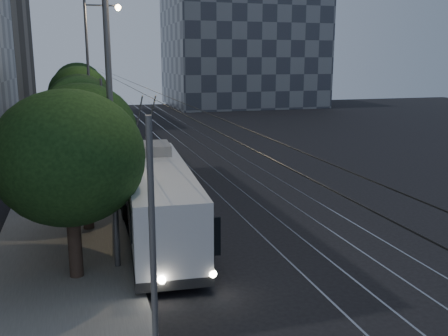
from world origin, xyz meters
TOP-DOWN VIEW (x-y plane):
  - ground at (0.00, 0.00)m, footprint 120.00×120.00m
  - sidewalk at (-7.50, 20.00)m, footprint 5.00×90.00m
  - tram_rails at (2.50, 20.00)m, footprint 4.52×90.00m
  - overhead_wires at (-4.97, 20.00)m, footprint 2.23×90.00m
  - building_distant_right at (18.00, 55.00)m, footprint 22.00×18.00m
  - trolleybus at (-3.78, -0.54)m, footprint 3.12×11.49m
  - pickup_silver at (-3.80, 12.67)m, footprint 4.38×6.05m
  - car_white_a at (-3.85, 18.22)m, footprint 2.68×4.44m
  - car_white_b at (-4.18, 20.02)m, footprint 3.19×5.04m
  - car_white_c at (-4.30, 27.08)m, footprint 1.65×3.95m
  - car_white_d at (-4.30, 29.50)m, footprint 2.80×4.72m
  - tree_0 at (-7.00, -3.98)m, footprint 4.73×4.73m
  - tree_1 at (-6.50, 0.78)m, footprint 4.34×4.34m
  - tree_2 at (-6.50, 13.18)m, footprint 4.21×4.21m
  - tree_3 at (-6.50, 21.59)m, footprint 4.76×4.76m
  - tree_4 at (-6.88, 29.82)m, footprint 3.89×3.89m
  - tree_5 at (-6.50, 35.59)m, footprint 5.03×5.03m
  - streetlamp_near at (-5.21, -3.51)m, footprint 2.73×0.44m
  - streetlamp_far at (-5.33, 19.27)m, footprint 2.71×0.44m

SIDE VIEW (x-z plane):
  - ground at x=0.00m, z-range 0.00..0.00m
  - tram_rails at x=2.50m, z-range 0.00..0.02m
  - sidewalk at x=-7.50m, z-range 0.00..0.15m
  - car_white_c at x=-4.30m, z-range 0.00..1.27m
  - car_white_b at x=-4.18m, z-range 0.00..1.36m
  - car_white_a at x=-3.85m, z-range 0.00..1.41m
  - car_white_d at x=-4.30m, z-range 0.00..1.50m
  - pickup_silver at x=-3.80m, z-range 0.00..1.53m
  - trolleybus at x=-3.78m, z-range -1.24..4.39m
  - overhead_wires at x=-4.97m, z-range 0.47..6.47m
  - tree_4 at x=-6.88m, z-range 0.97..6.47m
  - tree_0 at x=-7.00m, z-range 0.97..7.19m
  - tree_1 at x=-6.50m, z-range 1.12..7.30m
  - tree_2 at x=-6.50m, z-range 1.17..7.35m
  - tree_3 at x=-6.50m, z-range 1.13..7.69m
  - tree_5 at x=-6.50m, z-range 1.09..7.82m
  - streetlamp_far at x=-5.33m, z-range 1.08..12.47m
  - streetlamp_near at x=-5.21m, z-range 1.09..12.58m
  - building_distant_right at x=18.00m, z-range 0.00..24.00m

